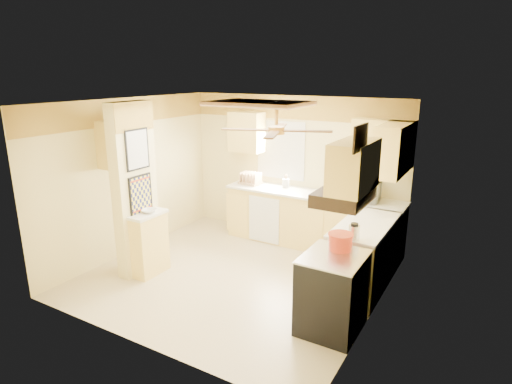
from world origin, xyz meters
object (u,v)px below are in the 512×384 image
Objects in this scene: stove at (332,292)px; dutch_oven at (340,241)px; kettle at (354,232)px; bowl at (149,211)px; microwave at (361,191)px.

dutch_oven is (-0.01, 0.20, 0.55)m from stove.
dutch_oven is 0.31m from kettle.
bowl is at bearing 179.38° from stove.
bowl is (-2.44, -2.10, -0.13)m from microwave.
dutch_oven is (2.79, 0.17, 0.05)m from bowl.
kettle reaches higher than dutch_oven.
stove is at bearing 97.49° from microwave.
dutch_oven is at bearing 91.54° from stove.
kettle is (2.85, 0.48, 0.07)m from bowl.
dutch_oven is at bearing -101.35° from kettle.
dutch_oven reaches higher than bowl.
microwave reaches higher than bowl.
stove is 3.17× the size of dutch_oven.
bowl is at bearing -170.50° from kettle.
bowl is 2.89m from kettle.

